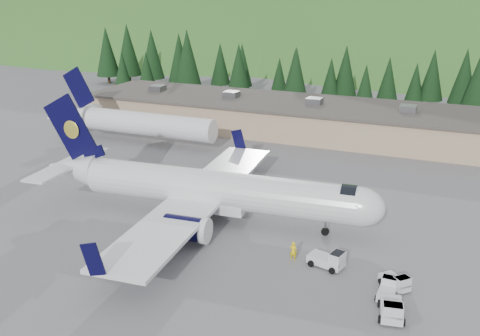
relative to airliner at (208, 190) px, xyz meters
name	(u,v)px	position (x,y,z in m)	size (l,w,h in m)	color
ground	(218,220)	(1.11, 0.08, -3.37)	(600.00, 600.00, 0.00)	#5C5C60
airliner	(208,190)	(0.00, 0.00, 0.00)	(38.07, 35.73, 12.63)	white
second_airliner	(133,122)	(-23.81, 22.08, -0.04)	(27.50, 11.00, 10.05)	white
baggage_tug_a	(329,260)	(14.43, -5.26, -2.61)	(3.45, 2.53, 1.68)	silver
baggage_tug_b	(397,282)	(20.41, -6.60, -2.73)	(2.83, 2.79, 1.41)	silver
baggage_tug_c	(388,289)	(19.89, -7.97, -2.75)	(1.65, 2.64, 1.38)	silver
terminal_building	(285,116)	(-3.90, 38.08, -0.74)	(71.00, 17.00, 6.10)	tan
baggage_tug_d	(392,310)	(20.60, -11.03, -2.61)	(2.37, 3.40, 1.70)	silver
ramp_worker	(293,251)	(11.08, -5.22, -2.44)	(0.68, 0.44, 1.85)	yellow
tree_line	(322,68)	(-3.84, 61.72, 4.09)	(115.17, 18.50, 14.24)	black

